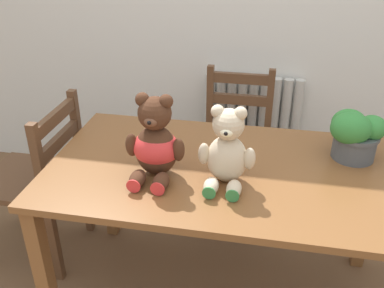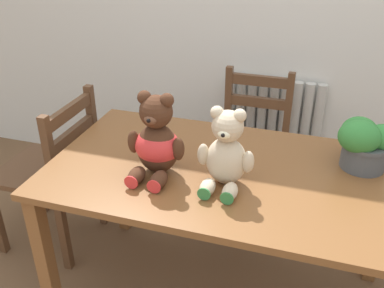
# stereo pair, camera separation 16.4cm
# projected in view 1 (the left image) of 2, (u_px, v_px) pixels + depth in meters

# --- Properties ---
(radiator) EXTENTS (0.63, 0.10, 0.77)m
(radiator) POSITION_uv_depth(u_px,v_px,m) (251.00, 137.00, 2.87)
(radiator) COLOR beige
(radiator) RESTS_ON ground_plane
(dining_table) EXTENTS (1.48, 0.83, 0.75)m
(dining_table) POSITION_uv_depth(u_px,v_px,m) (226.00, 187.00, 1.82)
(dining_table) COLOR brown
(dining_table) RESTS_ON ground_plane
(wooden_chair_behind) EXTENTS (0.40, 0.40, 0.89)m
(wooden_chair_behind) POSITION_uv_depth(u_px,v_px,m) (235.00, 145.00, 2.58)
(wooden_chair_behind) COLOR brown
(wooden_chair_behind) RESTS_ON ground_plane
(wooden_chair_side) EXTENTS (0.45, 0.44, 0.89)m
(wooden_chair_side) POSITION_uv_depth(u_px,v_px,m) (37.00, 179.00, 2.22)
(wooden_chair_side) COLOR brown
(wooden_chair_side) RESTS_ON ground_plane
(teddy_bear_left) EXTENTS (0.24, 0.24, 0.34)m
(teddy_bear_left) POSITION_uv_depth(u_px,v_px,m) (155.00, 144.00, 1.66)
(teddy_bear_left) COLOR #472819
(teddy_bear_left) RESTS_ON dining_table
(teddy_bear_right) EXTENTS (0.22, 0.22, 0.32)m
(teddy_bear_right) POSITION_uv_depth(u_px,v_px,m) (227.00, 151.00, 1.62)
(teddy_bear_right) COLOR beige
(teddy_bear_right) RESTS_ON dining_table
(potted_plant) EXTENTS (0.23, 0.21, 0.22)m
(potted_plant) POSITION_uv_depth(u_px,v_px,m) (355.00, 133.00, 1.79)
(potted_plant) COLOR #4C5156
(potted_plant) RESTS_ON dining_table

